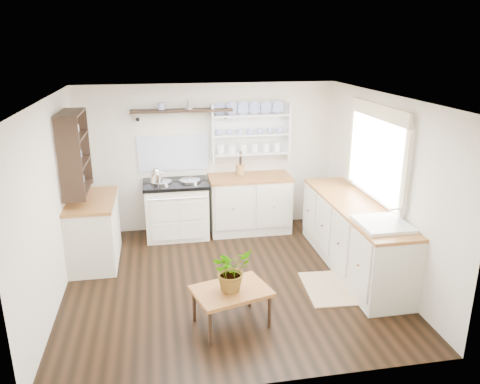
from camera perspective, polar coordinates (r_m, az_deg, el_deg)
The scene contains 19 objects.
floor at distance 6.05m, azimuth -1.50°, elevation -10.80°, with size 4.00×3.80×0.01m, color black.
wall_back at distance 7.40m, azimuth -3.83°, elevation 4.20°, with size 4.00×0.02×2.30m, color beige.
wall_right at distance 6.19m, azimuth 17.03°, elevation 0.65°, with size 0.02×3.80×2.30m, color beige.
wall_left at distance 5.66m, azimuth -22.04°, elevation -1.52°, with size 0.02×3.80×2.30m, color beige.
ceiling at distance 5.33m, azimuth -1.71°, elevation 11.39°, with size 4.00×3.80×0.01m, color white.
window at distance 6.19m, azimuth 16.34°, elevation 4.70°, with size 0.08×1.55×1.22m.
aga_cooker at distance 7.25m, azimuth -7.71°, elevation -2.06°, with size 0.98×0.68×0.90m.
back_cabinets at distance 7.40m, azimuth 1.17°, elevation -1.34°, with size 1.27×0.63×0.90m.
right_cabinets at distance 6.38m, azimuth 13.65°, elevation -5.14°, with size 0.62×2.43×0.90m.
belfast_sink at distance 5.63m, azimuth 16.92°, elevation -4.87°, with size 0.55×0.60×0.45m.
left_cabinets at distance 6.68m, azimuth -17.38°, elevation -4.42°, with size 0.62×1.13×0.90m.
plate_rack at distance 7.37m, azimuth 1.21°, elevation 7.41°, with size 1.20×0.22×0.90m.
high_shelf at distance 7.10m, azimuth -7.10°, elevation 9.76°, with size 1.50×0.29×0.16m.
left_shelving at distance 6.38m, azimuth -19.54°, elevation 4.62°, with size 0.28×0.80×1.05m, color black.
kettle at distance 6.95m, azimuth -10.17°, elevation 2.04°, with size 0.17×0.17×0.21m, color silver, non-canonical shape.
utensil_crock at distance 7.29m, azimuth 0.01°, elevation 2.71°, with size 0.13×0.13×0.15m, color #9F6F3A.
center_table at distance 5.04m, azimuth -1.06°, elevation -12.24°, with size 0.90×0.74×0.42m.
potted_plant at distance 4.91m, azimuth -1.08°, elevation -9.45°, with size 0.42×0.36×0.46m, color #3F7233.
floor_rug at distance 5.97m, azimuth 10.64°, elevation -11.44°, with size 0.55×0.85×0.02m, color #977858.
Camera 1 is at (-0.78, -5.24, 2.92)m, focal length 35.00 mm.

